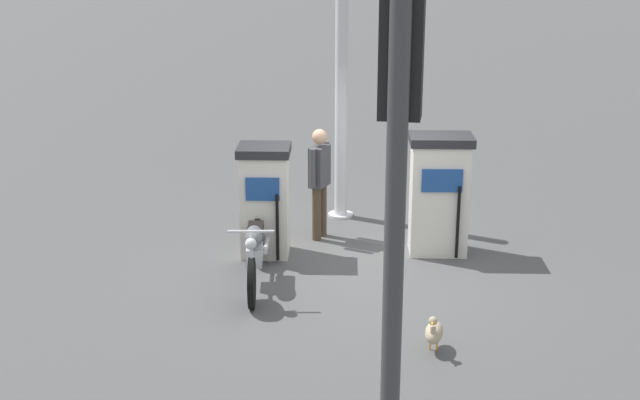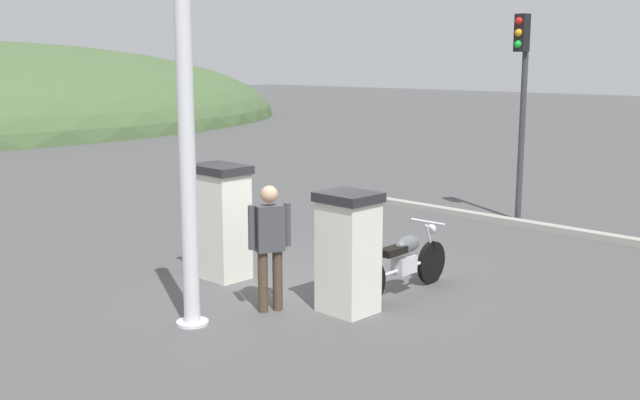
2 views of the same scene
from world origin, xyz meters
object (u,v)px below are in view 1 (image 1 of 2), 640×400
fuel_pump_far (439,194)px  canopy_support_pole (341,97)px  fuel_pump_near (265,200)px  attendant_person (319,176)px  roadside_traffic_light (396,221)px  motorcycle_near_pump (255,251)px  wandering_duck (434,332)px

fuel_pump_far → canopy_support_pole: bearing=-142.0°
fuel_pump_near → fuel_pump_far: (-0.00, 2.43, 0.06)m
fuel_pump_near → canopy_support_pole: (-1.64, 1.15, 1.12)m
fuel_pump_near → attendant_person: bearing=129.4°
attendant_person → roadside_traffic_light: size_ratio=0.41×
fuel_pump_far → fuel_pump_near: bearing=-90.0°
attendant_person → fuel_pump_far: bearing=68.8°
motorcycle_near_pump → wandering_duck: (1.89, 2.01, -0.23)m
motorcycle_near_pump → canopy_support_pole: 3.34m
motorcycle_near_pump → roadside_traffic_light: size_ratio=0.51×
attendant_person → wandering_duck: (3.62, 1.13, -0.72)m
fuel_pump_far → motorcycle_near_pump: fuel_pump_far is taller
roadside_traffic_light → fuel_pump_near: bearing=-171.5°
motorcycle_near_pump → roadside_traffic_light: (5.55, 1.09, 2.31)m
roadside_traffic_light → canopy_support_pole: (-8.28, 0.16, -0.84)m
wandering_duck → canopy_support_pole: 4.98m
motorcycle_near_pump → attendant_person: (-1.73, 0.88, 0.49)m
wandering_duck → motorcycle_near_pump: bearing=-133.3°
roadside_traffic_light → fuel_pump_far: bearing=167.8°
fuel_pump_far → wandering_duck: size_ratio=3.57×
fuel_pump_far → attendant_person: 1.77m
fuel_pump_far → roadside_traffic_light: size_ratio=0.42×
motorcycle_near_pump → wandering_duck: bearing=46.7°
fuel_pump_near → attendant_person: size_ratio=0.95×
fuel_pump_near → attendant_person: 1.02m
roadside_traffic_light → canopy_support_pole: 8.32m
fuel_pump_far → canopy_support_pole: 2.33m
roadside_traffic_light → canopy_support_pole: size_ratio=1.02×
motorcycle_near_pump → attendant_person: attendant_person is taller
fuel_pump_far → motorcycle_near_pump: bearing=-66.8°
motorcycle_near_pump → roadside_traffic_light: bearing=11.2°
motorcycle_near_pump → attendant_person: 2.00m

